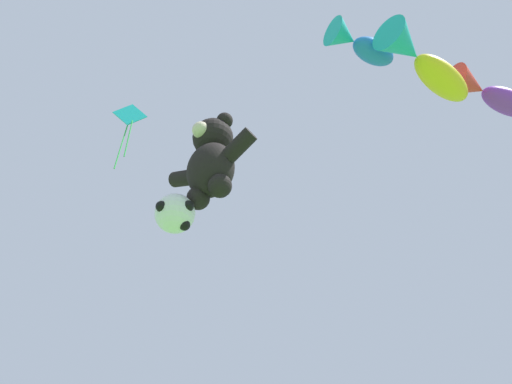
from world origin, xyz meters
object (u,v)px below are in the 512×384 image
(soccer_ball_kite, at_px, (175,214))
(fish_kite_violet, at_px, (489,94))
(fish_kite_goldfin, at_px, (423,62))
(fish_kite_cobalt, at_px, (359,44))
(diamond_kite, at_px, (129,121))
(teddy_bear_kite, at_px, (211,159))

(soccer_ball_kite, bearing_deg, fish_kite_violet, 34.42)
(fish_kite_goldfin, bearing_deg, fish_kite_cobalt, -131.05)
(fish_kite_violet, relative_size, diamond_kite, 0.99)
(fish_kite_cobalt, relative_size, fish_kite_goldfin, 0.62)
(soccer_ball_kite, height_order, diamond_kite, diamond_kite)
(fish_kite_cobalt, height_order, fish_kite_goldfin, fish_kite_cobalt)
(soccer_ball_kite, relative_size, fish_kite_violet, 0.38)
(soccer_ball_kite, relative_size, diamond_kite, 0.37)
(teddy_bear_kite, height_order, fish_kite_cobalt, fish_kite_cobalt)
(fish_kite_goldfin, xyz_separation_m, diamond_kite, (-6.66, -2.04, 1.23))
(fish_kite_goldfin, distance_m, fish_kite_violet, 2.15)
(teddy_bear_kite, xyz_separation_m, fish_kite_cobalt, (3.40, 0.51, 1.51))
(fish_kite_violet, xyz_separation_m, diamond_kite, (-7.33, -4.03, 0.77))
(teddy_bear_kite, bearing_deg, fish_kite_violet, 35.26)
(fish_kite_violet, bearing_deg, soccer_ball_kite, -145.58)
(teddy_bear_kite, height_order, soccer_ball_kite, teddy_bear_kite)
(teddy_bear_kite, xyz_separation_m, diamond_kite, (-2.41, -0.56, 2.43))
(diamond_kite, bearing_deg, fish_kite_goldfin, 17.01)
(soccer_ball_kite, bearing_deg, fish_kite_goldfin, 20.10)
(teddy_bear_kite, xyz_separation_m, soccer_ball_kite, (-0.57, -0.28, -1.32))
(soccer_ball_kite, xyz_separation_m, fish_kite_goldfin, (4.81, 1.76, 2.53))
(fish_kite_cobalt, bearing_deg, fish_kite_goldfin, 48.95)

